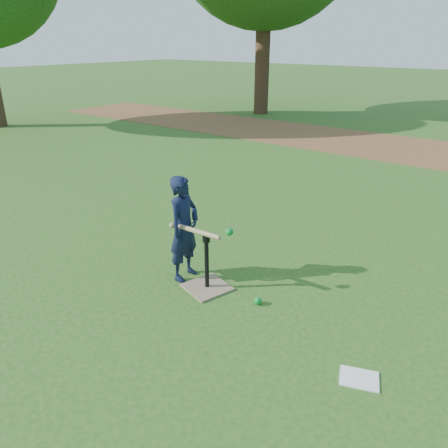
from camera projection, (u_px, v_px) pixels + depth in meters
The scene contains 7 objects.
ground at pixel (225, 272), 5.03m from camera, with size 80.00×80.00×0.00m, color #285116.
dirt_strip at pixel (413, 150), 10.51m from camera, with size 24.00×3.00×0.01m, color brown.
child at pixel (184, 229), 4.71m from camera, with size 0.43×0.28×1.18m, color black.
wiffle_ball_ground at pixel (258, 301), 4.41m from camera, with size 0.08×0.08×0.08m, color #0B832C.
clipboard at pixel (359, 378), 3.45m from camera, with size 0.30×0.23×0.01m, color white.
batting_tee at pixel (207, 279), 4.66m from camera, with size 0.53×0.53×0.61m.
swing_action at pixel (200, 231), 4.49m from camera, with size 0.72×0.22×0.12m.
Camera 1 is at (2.66, -3.51, 2.48)m, focal length 35.00 mm.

